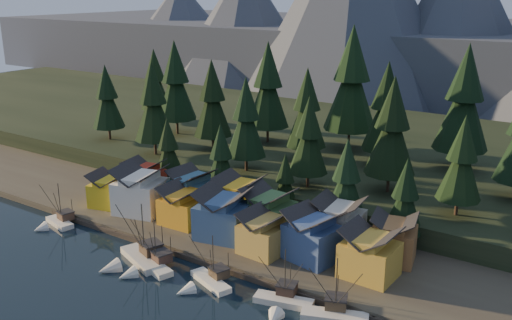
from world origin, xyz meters
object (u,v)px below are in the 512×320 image
Objects in this scene: boat_2 at (134,252)px; boat_3 at (148,260)px; house_front_0 at (109,188)px; house_back_1 at (192,189)px; boat_5 at (282,297)px; house_back_0 at (144,178)px; boat_6 at (334,312)px; boat_4 at (205,277)px; boat_0 at (55,217)px; house_front_1 at (140,189)px.

boat_2 is 3.91m from boat_3.
house_back_1 reaches higher than house_front_0.
house_back_1 is at bearing 125.01° from boat_2.
boat_5 is 54.94m from house_back_0.
house_back_1 is (-45.16, 20.87, 4.28)m from boat_6.
boat_2 is 1.12× the size of boat_6.
house_front_0 is (-26.70, 15.66, 3.58)m from boat_3.
boat_4 is at bearing -34.83° from house_front_0.
house_back_1 reaches higher than boat_4.
boat_2 is at bearing -71.61° from house_back_1.
boat_3 reaches higher than boat_0.
boat_6 is at bearing -11.82° from boat_5.
boat_3 is 34.44m from house_back_0.
boat_6 is at bearing 23.29° from boat_3.
house_front_1 is (-44.55, 13.94, 4.97)m from boat_5.
house_back_0 is at bearing 151.59° from boat_2.
boat_5 is 0.95× the size of boat_6.
house_back_0 reaches higher than house_front_0.
house_back_0 is at bearing 143.14° from boat_5.
boat_6 is at bearing 24.56° from boat_4.
boat_3 is 1.16× the size of house_back_0.
boat_5 is 0.90× the size of house_front_1.
house_back_1 is at bearing 58.47° from boat_0.
boat_6 is at bearing -29.78° from house_back_0.
boat_4 is (11.98, 1.45, -0.21)m from boat_3.
house_back_1 is (-9.87, 24.17, 4.35)m from boat_3.
boat_2 is 31.43m from house_back_0.
boat_0 is at bearing 158.85° from boat_6.
boat_6 is (23.31, 1.85, 0.28)m from boat_4.
boat_5 is (56.60, -0.53, -0.18)m from boat_0.
boat_5 is 1.15× the size of house_back_0.
boat_6 reaches higher than house_front_0.
boat_2 is at bearing -48.27° from house_front_0.
boat_6 is 1.21× the size of house_front_0.
boat_2 is 1.36× the size of house_back_0.
house_front_1 is 9.41m from house_back_0.
boat_0 is 29.42m from house_back_1.
house_front_1 reaches higher than boat_2.
boat_6 is 63.31m from house_front_0.
boat_0 is 0.82× the size of boat_2.
boat_6 reaches higher than boat_0.
house_back_1 reaches higher than boat_0.
boat_2 is 1.35× the size of house_front_0.
boat_6 is at bearing -20.63° from house_back_1.
boat_2 is at bearing -156.45° from boat_4.
house_front_1 is 11.14m from house_back_1.
boat_0 is 1.11× the size of house_front_0.
boat_0 reaches higher than house_front_0.
house_front_0 is at bearing 179.87° from boat_4.
boat_4 is at bearing -42.54° from house_back_0.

